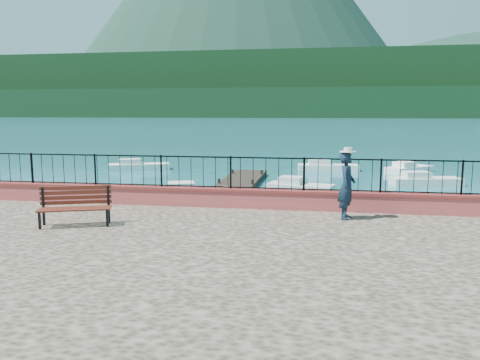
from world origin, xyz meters
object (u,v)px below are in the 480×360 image
(park_bench, at_px, (75,214))
(boat_1, at_px, (300,184))
(person, at_px, (347,186))
(boat_4, at_px, (328,165))
(boat_3, at_px, (139,164))
(boat_0, at_px, (192,190))
(boat_5, at_px, (409,167))
(boat_2, at_px, (426,178))

(park_bench, xyz_separation_m, boat_1, (5.23, 12.92, -1.10))
(person, bearing_deg, boat_4, 12.69)
(person, height_order, boat_4, person)
(person, xyz_separation_m, boat_3, (-13.30, 18.41, -1.71))
(boat_0, bearing_deg, boat_1, 7.53)
(boat_4, bearing_deg, park_bench, -111.96)
(person, relative_size, boat_0, 0.50)
(park_bench, bearing_deg, boat_5, 41.52)
(boat_0, relative_size, boat_2, 0.95)
(person, relative_size, boat_4, 0.44)
(park_bench, bearing_deg, boat_1, 48.56)
(boat_1, bearing_deg, boat_3, 161.09)
(boat_0, bearing_deg, boat_3, 104.82)
(person, xyz_separation_m, boat_0, (-6.67, 8.47, -1.71))
(boat_5, bearing_deg, boat_4, 136.02)
(person, xyz_separation_m, boat_4, (-0.11, 20.13, -1.71))
(boat_2, xyz_separation_m, boat_3, (-18.49, 3.99, 0.00))
(boat_2, bearing_deg, person, -120.45)
(boat_1, relative_size, boat_2, 0.87)
(boat_3, bearing_deg, park_bench, -94.62)
(boat_2, height_order, boat_3, same)
(boat_0, height_order, boat_5, same)
(boat_2, bearing_deg, boat_0, -164.02)
(person, bearing_deg, boat_0, 50.63)
(boat_0, xyz_separation_m, boat_5, (11.95, 11.44, 0.00))
(boat_4, height_order, boat_5, same)
(boat_2, distance_m, boat_4, 7.79)
(person, bearing_deg, boat_5, -2.47)
(boat_0, bearing_deg, boat_4, 41.77)
(boat_2, bearing_deg, boat_5, 78.31)
(boat_3, height_order, boat_4, same)
(boat_5, bearing_deg, boat_1, -169.29)
(boat_5, bearing_deg, boat_0, -177.78)
(park_bench, bearing_deg, boat_2, 34.23)
(boat_3, height_order, boat_5, same)
(park_bench, height_order, boat_5, park_bench)
(boat_2, bearing_deg, boat_1, -163.83)
(park_bench, distance_m, boat_1, 13.98)
(person, distance_m, boat_2, 15.42)
(boat_0, bearing_deg, boat_5, 24.88)
(person, height_order, boat_1, person)
(boat_3, bearing_deg, boat_5, -17.52)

